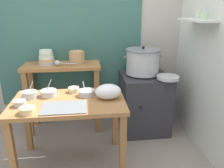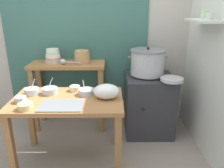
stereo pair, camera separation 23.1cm
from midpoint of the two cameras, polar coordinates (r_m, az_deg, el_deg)
ground_plane at (r=2.51m, az=-4.94°, el=-19.95°), size 9.00×9.00×0.00m
wall_back at (r=3.05m, az=-2.49°, el=13.96°), size 4.40×0.12×2.60m
wall_right at (r=2.48m, az=29.38°, el=10.28°), size 0.30×3.20×2.60m
prep_table at (r=2.27m, az=-8.40°, el=-6.36°), size 1.10×0.66×0.72m
back_shelf_table at (r=2.94m, az=-8.98°, el=1.13°), size 0.96×0.40×0.90m
stove_block at (r=2.96m, az=11.60°, el=-5.05°), size 0.60×0.61×0.78m
steamer_pot at (r=2.80m, az=11.47°, el=5.50°), size 0.48×0.43×0.35m
clay_pot at (r=2.84m, az=-5.40°, el=6.92°), size 0.19×0.19×0.19m
bowl_stack_enamel at (r=2.94m, az=-12.79°, el=6.92°), size 0.21×0.21×0.18m
ladle at (r=2.82m, az=-10.06°, el=5.65°), size 0.28×0.11×0.07m
serving_tray at (r=2.08m, az=-9.86°, el=-5.49°), size 0.40×0.28×0.01m
plastic_bag at (r=2.18m, az=1.61°, el=-1.98°), size 0.26×0.19×0.15m
wide_pan at (r=2.65m, az=17.59°, el=1.11°), size 0.26×0.26×0.04m
prep_bowl_0 at (r=2.38m, az=-13.06°, el=-1.66°), size 0.16×0.16×0.17m
prep_bowl_1 at (r=2.42m, az=-6.87°, el=-1.10°), size 0.12×0.12×0.05m
prep_bowl_2 at (r=2.25m, az=-19.83°, el=-3.73°), size 0.11×0.11×0.05m
prep_bowl_3 at (r=2.40m, az=-17.45°, el=-1.80°), size 0.15×0.15×0.17m
prep_bowl_4 at (r=2.30m, az=-3.78°, el=-2.02°), size 0.16×0.16×0.15m
prep_bowl_5 at (r=2.08m, az=-18.48°, el=-5.48°), size 0.13×0.13×0.16m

